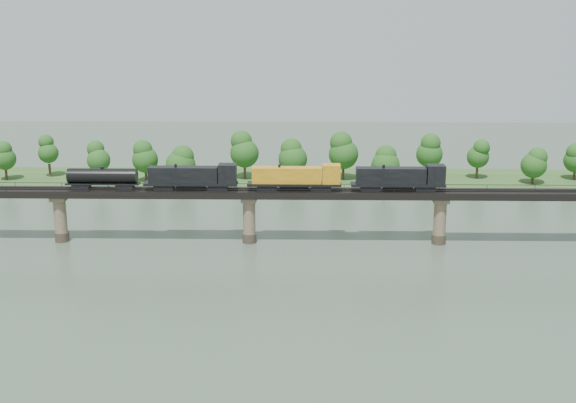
{
  "coord_description": "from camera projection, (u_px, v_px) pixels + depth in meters",
  "views": [
    {
      "loc": [
        11.07,
        -115.47,
        47.75
      ],
      "look_at": [
        8.19,
        30.0,
        9.0
      ],
      "focal_mm": 45.0,
      "sensor_mm": 36.0,
      "label": 1
    }
  ],
  "objects": [
    {
      "name": "ground",
      "position": [
        237.0,
        297.0,
        124.06
      ],
      "size": [
        400.0,
        400.0,
        0.0
      ],
      "primitive_type": "plane",
      "color": "#3B4B3C",
      "rests_on": "ground"
    },
    {
      "name": "bridge",
      "position": [
        249.0,
        218.0,
        151.64
      ],
      "size": [
        236.0,
        30.0,
        11.5
      ],
      "color": "#473A2D",
      "rests_on": "ground"
    },
    {
      "name": "bridge_superstructure",
      "position": [
        249.0,
        188.0,
        150.01
      ],
      "size": [
        220.0,
        4.9,
        0.75
      ],
      "color": "black",
      "rests_on": "bridge"
    },
    {
      "name": "far_treeline",
      "position": [
        233.0,
        155.0,
        199.74
      ],
      "size": [
        289.06,
        17.54,
        13.6
      ],
      "color": "#382619",
      "rests_on": "far_bank"
    },
    {
      "name": "freight_train",
      "position": [
        260.0,
        178.0,
        149.37
      ],
      "size": [
        78.78,
        3.07,
        5.42
      ],
      "color": "black",
      "rests_on": "bridge"
    },
    {
      "name": "far_bank",
      "position": [
        263.0,
        180.0,
        205.97
      ],
      "size": [
        300.0,
        24.0,
        1.6
      ],
      "primitive_type": "cube",
      "color": "#2C4F1F",
      "rests_on": "ground"
    }
  ]
}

